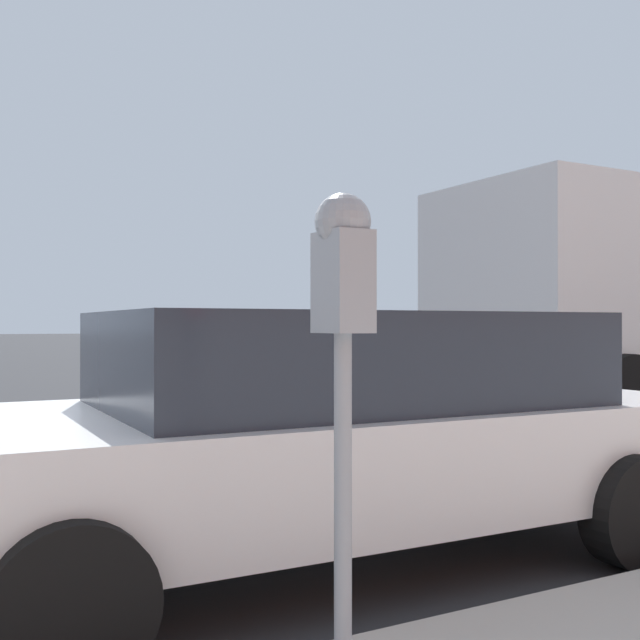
# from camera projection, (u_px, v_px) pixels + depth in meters

# --- Properties ---
(ground_plane) EXTENTS (220.00, 220.00, 0.00)m
(ground_plane) POSITION_uv_depth(u_px,v_px,m) (113.00, 543.00, 4.67)
(ground_plane) COLOR #333335
(parking_meter) EXTENTS (0.21, 0.19, 1.66)m
(parking_meter) POSITION_uv_depth(u_px,v_px,m) (343.00, 309.00, 2.50)
(parking_meter) COLOR gray
(parking_meter) RESTS_ON sidewalk
(car_white) EXTENTS (2.21, 4.90, 1.43)m
(car_white) POSITION_uv_depth(u_px,v_px,m) (323.00, 427.00, 4.37)
(car_white) COLOR silver
(car_white) RESTS_ON ground_plane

